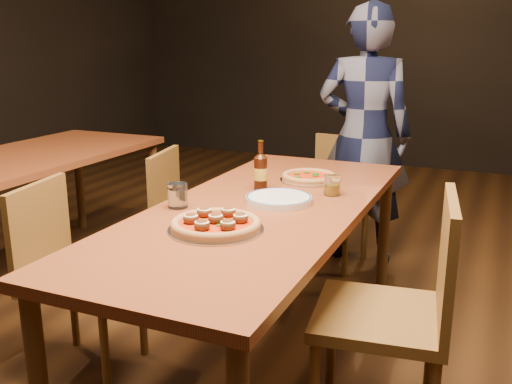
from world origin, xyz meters
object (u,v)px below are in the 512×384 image
at_px(pizza_margherita, 309,177).
at_px(amber_glass, 332,185).
at_px(table_left, 12,171).
at_px(chair_end, 332,200).
at_px(chair_main_sw, 198,224).
at_px(pizza_meatball, 216,224).
at_px(table_main, 261,222).
at_px(chair_main_nw, 84,277).
at_px(beer_bottle, 261,172).
at_px(chair_main_e, 380,314).
at_px(plate_stack, 279,199).
at_px(diner, 364,136).
at_px(water_glass, 178,195).

height_order(pizza_margherita, amber_glass, amber_glass).
bearing_deg(table_left, chair_end, 31.82).
bearing_deg(chair_main_sw, pizza_meatball, -157.96).
bearing_deg(table_main, chair_main_nw, -154.45).
height_order(beer_bottle, amber_glass, beer_bottle).
relative_size(chair_main_sw, chair_main_e, 0.91).
xyz_separation_m(chair_main_e, plate_stack, (-0.51, 0.31, 0.28)).
xyz_separation_m(table_main, diner, (0.08, 1.49, 0.14)).
bearing_deg(diner, chair_main_e, 98.30).
bearing_deg(pizza_meatball, diner, 86.81).
relative_size(pizza_meatball, diner, 0.21).
bearing_deg(chair_main_e, water_glass, -102.41).
xyz_separation_m(chair_end, water_glass, (-0.23, -1.47, 0.38)).
xyz_separation_m(pizza_meatball, pizza_margherita, (0.07, 0.84, -0.01)).
bearing_deg(pizza_meatball, chair_end, 91.59).
relative_size(chair_main_e, beer_bottle, 4.33).
distance_m(chair_end, plate_stack, 1.29).
xyz_separation_m(chair_main_e, pizza_margherita, (-0.51, 0.72, 0.29)).
bearing_deg(plate_stack, chair_main_nw, -151.38).
distance_m(chair_end, pizza_meatball, 1.70).
height_order(table_left, chair_end, chair_end).
distance_m(table_left, chair_main_e, 2.33).
bearing_deg(chair_main_e, chair_main_nw, -93.38).
relative_size(pizza_margherita, water_glass, 2.80).
relative_size(chair_main_sw, diner, 0.53).
bearing_deg(table_left, diner, 33.81).
xyz_separation_m(beer_bottle, amber_glass, (0.32, 0.04, -0.04)).
height_order(pizza_margherita, diner, diner).
relative_size(chair_end, plate_stack, 3.05).
distance_m(plate_stack, amber_glass, 0.27).
height_order(chair_main_nw, beer_bottle, beer_bottle).
height_order(chair_main_sw, chair_main_e, chair_main_e).
xyz_separation_m(pizza_meatball, amber_glass, (0.25, 0.63, 0.02)).
bearing_deg(water_glass, table_left, 161.78).
bearing_deg(beer_bottle, table_main, -66.57).
xyz_separation_m(plate_stack, diner, (0.03, 1.42, 0.06)).
relative_size(chair_main_nw, chair_main_e, 0.91).
bearing_deg(chair_main_nw, chair_end, -30.30).
bearing_deg(water_glass, diner, 77.11).
bearing_deg(amber_glass, table_main, -128.56).
relative_size(table_main, water_glass, 19.81).
xyz_separation_m(table_left, pizza_meatball, (1.67, -0.65, 0.10)).
distance_m(pizza_margherita, plate_stack, 0.41).
bearing_deg(table_left, chair_main_nw, -31.40).
bearing_deg(pizza_margherita, table_main, -95.37).
height_order(chair_end, diner, diner).
height_order(chair_main_nw, pizza_meatball, chair_main_nw).
bearing_deg(pizza_meatball, amber_glass, 68.65).
bearing_deg(table_main, plate_stack, 55.47).
distance_m(chair_end, beer_bottle, 1.15).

